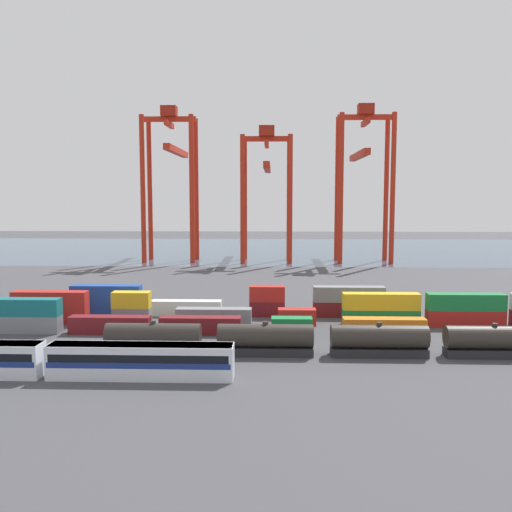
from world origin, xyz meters
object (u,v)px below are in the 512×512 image
at_px(shipping_container_3, 200,325).
at_px(gantry_crane_east, 363,169).
at_px(freight_tank_row, 379,340).
at_px(gantry_crane_central, 267,179).
at_px(shipping_container_18, 27,307).
at_px(shipping_container_0, 21,324).
at_px(shipping_container_21, 186,308).
at_px(passenger_train, 46,359).
at_px(shipping_container_8, 132,316).
at_px(shipping_container_14, 465,318).
at_px(gantry_crane_west, 172,168).

relative_size(shipping_container_3, gantry_crane_east, 0.25).
height_order(freight_tank_row, gantry_crane_central, gantry_crane_central).
xyz_separation_m(shipping_container_3, shipping_container_18, (-32.06, 13.07, 0.00)).
height_order(shipping_container_0, shipping_container_21, same).
distance_m(passenger_train, shipping_container_8, 27.34).
relative_size(passenger_train, freight_tank_row, 0.60).
bearing_deg(shipping_container_21, gantry_crane_central, 81.65).
distance_m(passenger_train, shipping_container_21, 35.38).
distance_m(freight_tank_row, shipping_container_3, 26.80).
relative_size(freight_tank_row, shipping_container_14, 5.84).
xyz_separation_m(shipping_container_0, shipping_container_8, (15.23, 6.53, 0.00)).
bearing_deg(shipping_container_8, freight_tank_row, -25.46).
height_order(passenger_train, shipping_container_0, passenger_train).
bearing_deg(shipping_container_8, shipping_container_21, 39.81).
xyz_separation_m(shipping_container_18, gantry_crane_west, (9.99, 84.96, 28.16)).
xyz_separation_m(passenger_train, gantry_crane_west, (-7.20, 118.67, 27.32)).
bearing_deg(gantry_crane_west, shipping_container_18, -96.71).
bearing_deg(gantry_crane_central, shipping_container_14, -70.37).
height_order(shipping_container_3, gantry_crane_east, gantry_crane_east).
bearing_deg(gantry_crane_west, gantry_crane_east, -0.40).
height_order(passenger_train, shipping_container_14, passenger_train).
xyz_separation_m(shipping_container_3, shipping_container_14, (41.25, 6.53, 0.00)).
xyz_separation_m(shipping_container_8, shipping_container_14, (53.26, 0.00, 0.00)).
bearing_deg(gantry_crane_central, gantry_crane_east, -1.97).
bearing_deg(gantry_crane_central, shipping_container_18, -115.30).
distance_m(shipping_container_8, shipping_container_18, 21.09).
bearing_deg(passenger_train, shipping_container_3, 54.24).
bearing_deg(shipping_container_14, shipping_container_18, 174.91).
xyz_separation_m(freight_tank_row, gantry_crane_central, (-16.10, 109.49, 23.87)).
xyz_separation_m(shipping_container_21, gantry_crane_central, (12.56, 85.58, 24.66)).
height_order(shipping_container_18, gantry_crane_east, gantry_crane_east).
xyz_separation_m(gantry_crane_west, gantry_crane_east, (60.92, -0.43, -0.29)).
bearing_deg(freight_tank_row, shipping_container_18, 157.08).
relative_size(shipping_container_8, gantry_crane_east, 0.12).
distance_m(shipping_container_3, shipping_container_18, 34.62).
relative_size(freight_tank_row, shipping_container_21, 5.84).
height_order(freight_tank_row, shipping_container_3, freight_tank_row).
distance_m(freight_tank_row, shipping_container_18, 61.41).
bearing_deg(gantry_crane_central, shipping_container_21, -98.35).
bearing_deg(passenger_train, gantry_crane_central, 78.97).
bearing_deg(shipping_container_0, shipping_container_21, 29.52).
bearing_deg(shipping_container_3, gantry_crane_central, 85.14).
xyz_separation_m(freight_tank_row, shipping_container_8, (-36.50, 17.38, -0.79)).
height_order(freight_tank_row, gantry_crane_west, gantry_crane_west).
height_order(passenger_train, shipping_container_3, passenger_train).
height_order(freight_tank_row, gantry_crane_east, gantry_crane_east).
xyz_separation_m(shipping_container_14, gantry_crane_east, (-2.40, 91.06, 27.88)).
relative_size(shipping_container_0, gantry_crane_west, 0.25).
distance_m(shipping_container_21, gantry_crane_central, 89.94).
bearing_deg(shipping_container_18, gantry_crane_central, 64.70).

